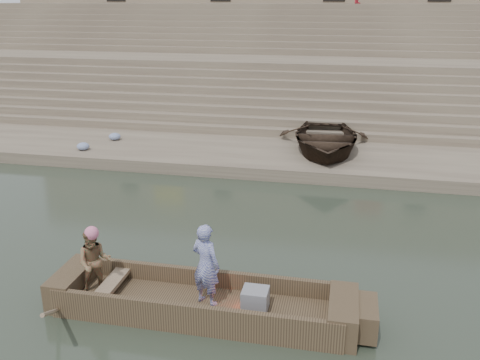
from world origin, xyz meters
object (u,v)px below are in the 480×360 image
(main_rowboat, at_px, (201,308))
(rowing_man, at_px, (95,262))
(beached_rowboat, at_px, (325,138))
(standing_man, at_px, (206,265))
(television, at_px, (255,299))

(main_rowboat, xyz_separation_m, rowing_man, (-2.00, -0.08, 0.76))
(main_rowboat, bearing_deg, beached_rowboat, 80.28)
(rowing_man, bearing_deg, main_rowboat, -19.94)
(standing_man, bearing_deg, main_rowboat, 37.77)
(standing_man, distance_m, rowing_man, 2.11)
(rowing_man, bearing_deg, standing_man, -19.26)
(main_rowboat, distance_m, beached_rowboat, 10.04)
(main_rowboat, height_order, standing_man, standing_man)
(main_rowboat, distance_m, rowing_man, 2.14)
(rowing_man, distance_m, television, 3.03)
(rowing_man, relative_size, television, 2.83)
(main_rowboat, relative_size, rowing_man, 3.84)
(rowing_man, distance_m, beached_rowboat, 10.61)
(main_rowboat, xyz_separation_m, beached_rowboat, (1.69, 9.87, 0.77))
(main_rowboat, height_order, rowing_man, rowing_man)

